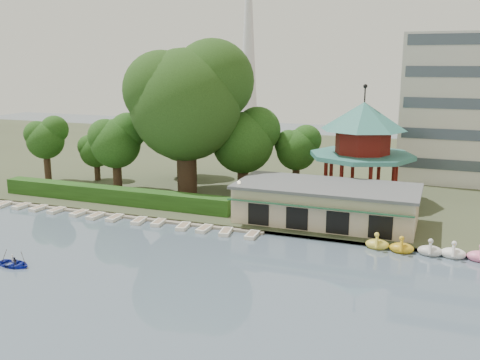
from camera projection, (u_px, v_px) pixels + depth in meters
The scene contains 14 objects.
ground_plane at pixel (127, 294), 39.21m from camera, with size 220.00×220.00×0.00m, color slate.
shore at pixel (304, 165), 86.52m from camera, with size 220.00×70.00×0.40m, color #424930.
embankment at pixel (219, 226), 54.93m from camera, with size 220.00×0.60×0.30m, color gray.
dock at pixel (119, 215), 59.06m from camera, with size 34.00×1.60×0.24m, color gray.
boathouse at pixel (326, 203), 55.20m from camera, with size 18.60×9.39×3.90m.
pavilion at pixel (363, 142), 62.51m from camera, with size 12.40×12.40×13.50m.
broadcast_tower at pixel (249, 7), 174.01m from camera, with size 8.00×8.00×96.00m.
hedge at pixel (113, 195), 62.86m from camera, with size 30.00×2.00×1.80m, color #245017.
lamp_post at pixel (239, 193), 55.26m from camera, with size 0.36×0.36×4.28m.
big_tree at pixel (188, 97), 65.30m from camera, with size 15.07×14.04×19.06m.
small_trees at pixel (184, 139), 70.53m from camera, with size 38.73×16.59×10.68m.
swan_boats at pixel (440, 252), 46.76m from camera, with size 12.48×2.06×1.92m.
moored_rowboats at pixel (116, 218), 57.57m from camera, with size 32.41×2.79×0.36m.
rowboat_with_passengers at pixel (14, 261), 44.46m from camera, with size 4.25×3.09×2.01m.
Camera 1 is at (20.87, -31.00, 16.75)m, focal length 40.00 mm.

